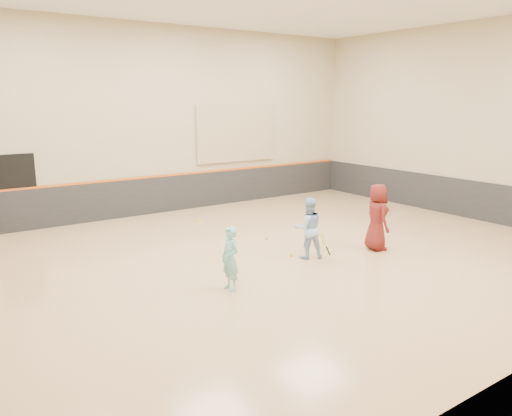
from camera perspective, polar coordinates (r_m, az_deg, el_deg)
room at (r=11.70m, az=2.02°, el=-1.82°), size 15.04×12.04×6.22m
wainscot_back at (r=16.80m, az=-10.30°, el=1.57°), size 14.90×0.04×1.20m
wainscot_right at (r=17.20m, az=22.34°, el=1.10°), size 0.04×11.90×1.20m
accent_stripe at (r=16.68m, az=-10.37°, el=3.66°), size 14.90×0.03×0.06m
acoustic_panel at (r=17.88m, az=-2.25°, el=8.54°), size 3.20×0.08×2.00m
doorway at (r=15.44m, az=-25.72°, el=1.50°), size 1.10×0.05×2.20m
girl at (r=9.75m, az=-2.94°, el=-5.81°), size 0.33×0.48×1.28m
instructor at (r=11.73m, az=6.00°, el=-2.30°), size 0.86×0.77×1.45m
young_man at (r=12.67m, az=13.66°, el=-1.00°), size 0.77×0.94×1.66m
held_racket at (r=11.78m, az=7.69°, el=-3.55°), size 0.31×0.31×0.65m
spare_racket at (r=15.36m, az=-6.54°, el=-1.27°), size 0.71×0.71×0.17m
ball_under_racket at (r=11.98m, az=4.04°, el=-5.38°), size 0.07×0.07×0.07m
ball_in_hand at (r=12.72m, az=14.68°, el=-0.28°), size 0.07×0.07×0.07m
ball_beside_spare at (r=13.37m, az=1.21°, el=-3.47°), size 0.07×0.07×0.07m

